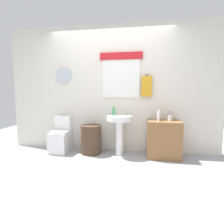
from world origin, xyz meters
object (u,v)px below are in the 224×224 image
(laundry_hamper, at_px, (91,139))
(wooden_cabinet, at_px, (164,139))
(lotion_bottle, at_px, (159,116))
(toothbrush_cup, at_px, (170,118))
(soap_bottle, at_px, (114,111))
(pedestal_sink, at_px, (119,126))
(toilet, at_px, (62,137))

(laundry_hamper, relative_size, wooden_cabinet, 0.82)
(lotion_bottle, bearing_deg, toothbrush_cup, 15.76)
(laundry_hamper, height_order, lotion_bottle, lotion_bottle)
(toothbrush_cup, bearing_deg, lotion_bottle, -164.24)
(toothbrush_cup, bearing_deg, laundry_hamper, -179.25)
(laundry_hamper, distance_m, toothbrush_cup, 1.59)
(laundry_hamper, distance_m, lotion_bottle, 1.41)
(soap_bottle, bearing_deg, lotion_bottle, -6.01)
(lotion_bottle, bearing_deg, pedestal_sink, 176.89)
(toilet, height_order, wooden_cabinet, toilet)
(toilet, bearing_deg, soap_bottle, 0.99)
(toothbrush_cup, bearing_deg, soap_bottle, 178.39)
(laundry_hamper, relative_size, toothbrush_cup, 3.10)
(toilet, relative_size, pedestal_sink, 0.96)
(laundry_hamper, bearing_deg, pedestal_sink, 0.00)
(laundry_hamper, xyz_separation_m, pedestal_sink, (0.58, 0.00, 0.30))
(wooden_cabinet, bearing_deg, soap_bottle, 177.02)
(soap_bottle, bearing_deg, laundry_hamper, -173.74)
(pedestal_sink, distance_m, soap_bottle, 0.31)
(soap_bottle, relative_size, toothbrush_cup, 0.88)
(toilet, bearing_deg, lotion_bottle, -2.07)
(toilet, height_order, pedestal_sink, pedestal_sink)
(soap_bottle, bearing_deg, toothbrush_cup, -1.61)
(laundry_hamper, relative_size, lotion_bottle, 2.85)
(wooden_cabinet, bearing_deg, laundry_hamper, 180.00)
(soap_bottle, relative_size, lotion_bottle, 0.81)
(toilet, bearing_deg, laundry_hamper, -2.73)
(laundry_hamper, xyz_separation_m, toothbrush_cup, (1.52, 0.02, 0.47))
(toilet, xyz_separation_m, soap_bottle, (1.10, 0.02, 0.57))
(wooden_cabinet, relative_size, toothbrush_cup, 3.79)
(toilet, bearing_deg, pedestal_sink, -1.45)
(toothbrush_cup, bearing_deg, wooden_cabinet, -169.32)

